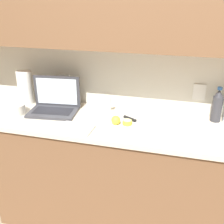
{
  "coord_description": "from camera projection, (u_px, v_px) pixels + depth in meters",
  "views": [
    {
      "loc": [
        0.13,
        -1.76,
        1.78
      ],
      "look_at": [
        -0.33,
        -0.01,
        1.0
      ],
      "focal_mm": 45.0,
      "sensor_mm": 36.0,
      "label": 1
    }
  ],
  "objects": [
    {
      "name": "bottle_oil_tall",
      "position": [
        217.0,
        106.0,
        1.98
      ],
      "size": [
        0.07,
        0.07,
        0.25
      ],
      "color": "#333338",
      "rests_on": "counter_unit"
    },
    {
      "name": "paper_towel_roll",
      "position": [
        25.0,
        87.0,
        2.3
      ],
      "size": [
        0.12,
        0.12,
        0.27
      ],
      "color": "white",
      "rests_on": "counter_unit"
    },
    {
      "name": "cutting_board",
      "position": [
        131.0,
        124.0,
        1.97
      ],
      "size": [
        0.38,
        0.26,
        0.01
      ],
      "primitive_type": "cube",
      "color": "silver",
      "rests_on": "counter_unit"
    },
    {
      "name": "knife",
      "position": [
        133.0,
        120.0,
        1.99
      ],
      "size": [
        0.24,
        0.16,
        0.02
      ],
      "rotation": [
        0.0,
        0.0,
        -0.52
      ],
      "color": "silver",
      "rests_on": "cutting_board"
    },
    {
      "name": "laptop",
      "position": [
        55.0,
        103.0,
        2.17
      ],
      "size": [
        0.39,
        0.29,
        0.26
      ],
      "rotation": [
        0.0,
        0.0,
        0.11
      ],
      "color": "#333338",
      "rests_on": "counter_unit"
    },
    {
      "name": "lemon_half_cut",
      "position": [
        127.0,
        122.0,
        1.94
      ],
      "size": [
        0.06,
        0.06,
        0.03
      ],
      "color": "yellow",
      "rests_on": "cutting_board"
    },
    {
      "name": "dish_towel",
      "position": [
        76.0,
        129.0,
        1.87
      ],
      "size": [
        0.23,
        0.17,
        0.02
      ],
      "primitive_type": "cube",
      "rotation": [
        0.0,
        0.0,
        -0.04
      ],
      "color": "white",
      "rests_on": "counter_unit"
    },
    {
      "name": "bowl_white",
      "position": [
        14.0,
        109.0,
        2.13
      ],
      "size": [
        0.16,
        0.16,
        0.07
      ],
      "color": "beige",
      "rests_on": "counter_unit"
    },
    {
      "name": "wall_back",
      "position": [
        169.0,
        27.0,
        1.87
      ],
      "size": [
        5.2,
        0.38,
        2.6
      ],
      "color": "silver",
      "rests_on": "ground_plane"
    },
    {
      "name": "counter_unit",
      "position": [
        158.0,
        181.0,
        2.1
      ],
      "size": [
        2.52,
        0.58,
        0.92
      ],
      "color": "brown",
      "rests_on": "ground_plane"
    },
    {
      "name": "lemon_whole_beside",
      "position": [
        116.0,
        120.0,
        1.94
      ],
      "size": [
        0.06,
        0.06,
        0.06
      ],
      "color": "yellow",
      "rests_on": "cutting_board"
    },
    {
      "name": "measuring_cup",
      "position": [
        106.0,
        103.0,
        2.19
      ],
      "size": [
        0.1,
        0.08,
        0.11
      ],
      "color": "silver",
      "rests_on": "counter_unit"
    }
  ]
}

